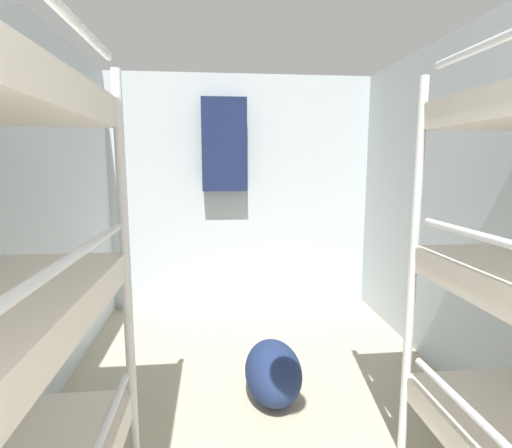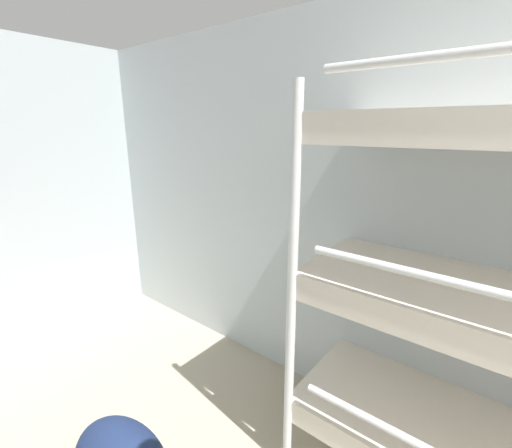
% 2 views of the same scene
% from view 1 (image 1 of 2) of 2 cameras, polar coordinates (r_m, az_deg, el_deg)
% --- Properties ---
extents(wall_back, '(2.77, 0.06, 2.38)m').
position_cam_1_polar(wall_back, '(4.16, -2.10, 4.39)').
color(wall_back, silver).
rests_on(wall_back, ground_plane).
extents(duffel_bag, '(0.36, 0.58, 0.36)m').
position_cam_1_polar(duffel_bag, '(2.73, 2.47, -20.33)').
color(duffel_bag, navy).
rests_on(duffel_bag, ground_plane).
extents(hanging_coat, '(0.44, 0.12, 0.90)m').
position_cam_1_polar(hanging_coat, '(3.99, -4.55, 11.21)').
color(hanging_coat, '#192347').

